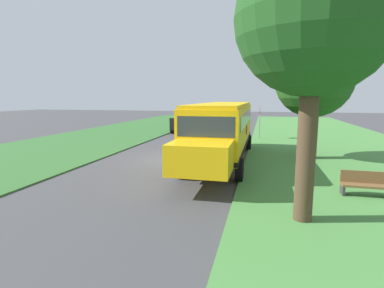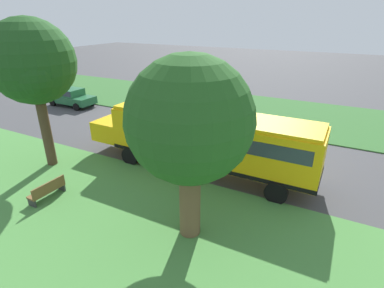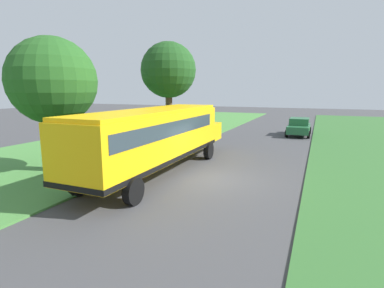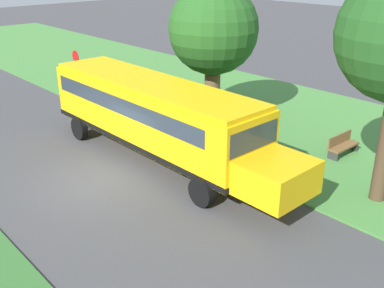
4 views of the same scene
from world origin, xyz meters
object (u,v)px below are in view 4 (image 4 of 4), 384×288
object	(u,v)px
school_bus	(156,113)
stop_sign	(77,68)
oak_tree_beside_bus	(211,29)
park_bench	(342,145)

from	to	relation	value
school_bus	stop_sign	bearing A→B (deg)	-101.00
oak_tree_beside_bus	stop_sign	world-z (taller)	oak_tree_beside_bus
stop_sign	school_bus	bearing A→B (deg)	79.00
park_bench	stop_sign	bearing A→B (deg)	-75.04
park_bench	oak_tree_beside_bus	bearing A→B (deg)	-81.06
stop_sign	park_bench	distance (m)	14.99
school_bus	stop_sign	xyz separation A→B (m)	(-1.84, -9.48, -0.19)
school_bus	park_bench	distance (m)	7.68
park_bench	school_bus	bearing A→B (deg)	-40.94
school_bus	oak_tree_beside_bus	distance (m)	5.57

